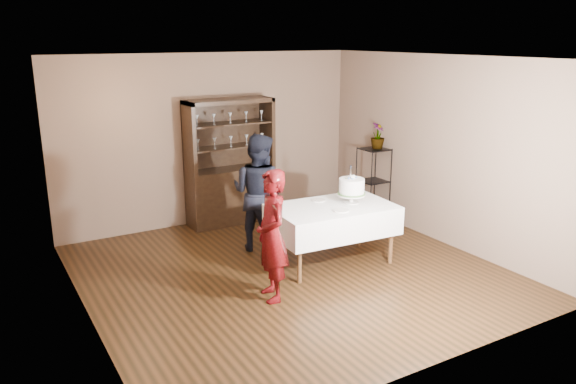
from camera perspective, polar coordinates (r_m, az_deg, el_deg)
name	(u,v)px	position (r m, az deg, el deg)	size (l,w,h in m)	color
floor	(291,272)	(7.33, 0.29, -8.12)	(5.00, 5.00, 0.00)	black
ceiling	(291,58)	(6.71, 0.32, 13.48)	(5.00, 5.00, 0.00)	white
back_wall	(211,139)	(9.09, -7.80, 5.34)	(5.00, 0.02, 2.70)	brown
wall_left	(79,200)	(6.06, -20.49, -0.73)	(0.02, 5.00, 2.70)	brown
wall_right	(439,150)	(8.42, 15.14, 4.13)	(0.02, 5.00, 2.70)	brown
china_hutch	(230,182)	(9.09, -5.87, 0.98)	(1.40, 0.48, 2.00)	black
plant_etagere	(373,181)	(9.29, 8.64, 1.12)	(0.42, 0.42, 1.20)	black
cake_table	(332,219)	(7.43, 4.51, -2.79)	(1.65, 1.09, 0.80)	silver
woman	(272,236)	(6.36, -1.66, -4.46)	(0.56, 0.37, 1.53)	#3B0505
man	(259,193)	(7.84, -3.01, -0.07)	(0.81, 0.63, 1.67)	black
cake	(352,188)	(7.48, 6.48, 0.44)	(0.41, 0.41, 0.52)	silver
plate_near	(341,210)	(7.17, 5.40, -1.87)	(0.21, 0.21, 0.01)	silver
plate_far	(318,200)	(7.58, 3.11, -0.85)	(0.18, 0.18, 0.01)	silver
potted_plant	(378,136)	(9.16, 9.10, 5.66)	(0.23, 0.23, 0.42)	#477537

